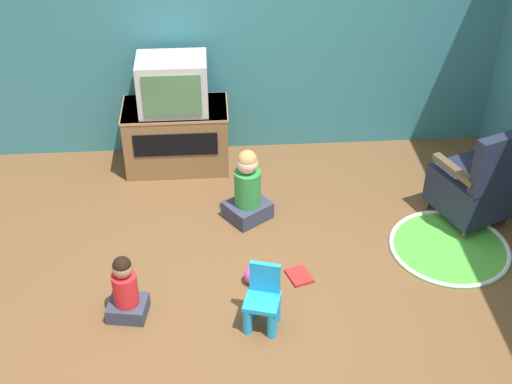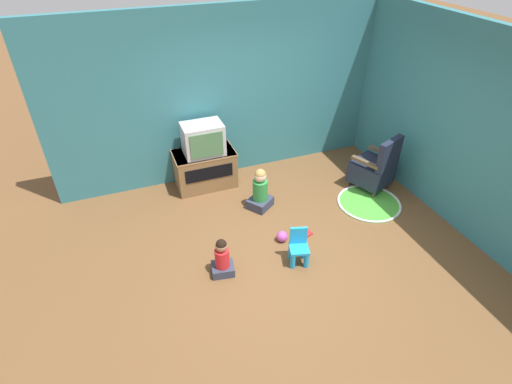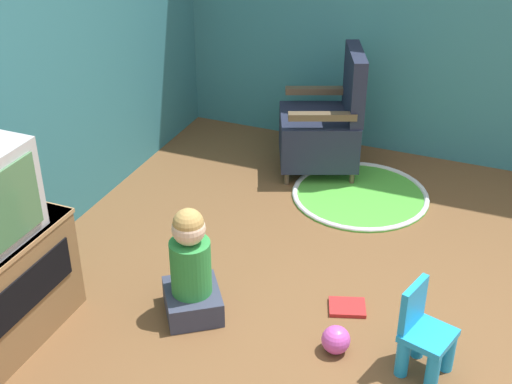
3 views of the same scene
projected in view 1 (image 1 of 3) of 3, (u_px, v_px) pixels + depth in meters
The scene contains 11 objects.
ground_plane at pixel (269, 292), 5.45m from camera, with size 30.00×30.00×0.00m, color brown.
wall_back at pixel (221, 14), 6.43m from camera, with size 5.47×0.12×2.73m.
tv_cabinet at pixel (177, 135), 6.73m from camera, with size 0.98×0.56×0.62m.
television at pixel (173, 84), 6.39m from camera, with size 0.62×0.45×0.50m.
black_armchair at pixel (477, 184), 6.00m from camera, with size 0.74×0.75×0.95m.
yellow_kid_chair at pixel (263, 302), 5.06m from camera, with size 0.30×0.29×0.50m.
play_mat at pixel (449, 247), 5.87m from camera, with size 0.99×0.99×0.04m.
child_watching_left at pixel (248, 190), 6.05m from camera, with size 0.46×0.45×0.68m.
child_watching_center at pixel (126, 291), 5.12m from camera, with size 0.31×0.28×0.54m.
toy_ball at pixel (254, 275), 5.49m from camera, with size 0.15×0.15×0.15m.
book at pixel (299, 276), 5.58m from camera, with size 0.22×0.25×0.02m.
Camera 1 is at (-0.37, -3.99, 3.78)m, focal length 50.00 mm.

